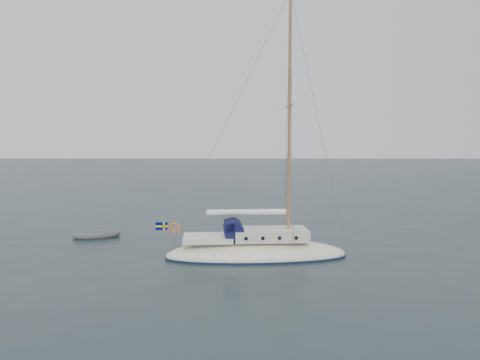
{
  "coord_description": "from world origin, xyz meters",
  "views": [
    {
      "loc": [
        -1.09,
        -26.71,
        6.09
      ],
      "look_at": [
        -1.17,
        0.0,
        3.94
      ],
      "focal_mm": 35.0,
      "sensor_mm": 36.0,
      "label": 1
    }
  ],
  "objects": [
    {
      "name": "dinghy",
      "position": [
        -10.41,
        2.92,
        0.19
      ],
      "size": [
        3.01,
        1.36,
        0.43
      ],
      "rotation": [
        0.0,
        0.0,
        0.36
      ],
      "color": "#515056",
      "rests_on": "ground"
    },
    {
      "name": "ground",
      "position": [
        0.0,
        0.0,
        0.0
      ],
      "size": [
        300.0,
        300.0,
        0.0
      ],
      "primitive_type": "plane",
      "color": "black",
      "rests_on": "ground"
    },
    {
      "name": "sailboat",
      "position": [
        -0.29,
        -2.39,
        1.09
      ],
      "size": [
        10.1,
        3.02,
        14.39
      ],
      "rotation": [
        0.0,
        0.0,
        0.07
      ],
      "color": "white",
      "rests_on": "ground"
    }
  ]
}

